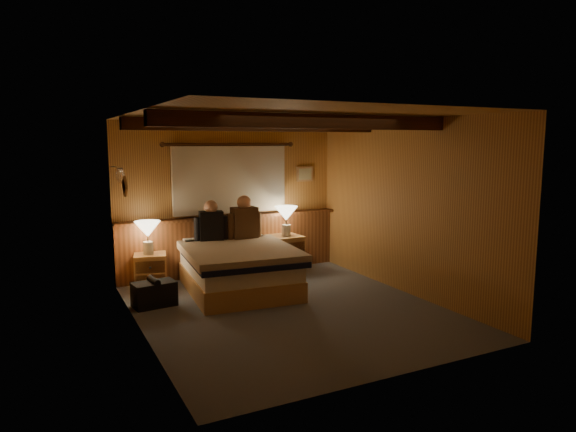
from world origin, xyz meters
TOP-DOWN VIEW (x-y plane):
  - floor at (0.00, 0.00)m, footprint 4.20×4.20m
  - ceiling at (0.00, 0.00)m, footprint 4.20×4.20m
  - wall_back at (0.00, 2.10)m, footprint 3.60×0.00m
  - wall_left at (-1.80, 0.00)m, footprint 0.00×4.20m
  - wall_right at (1.80, 0.00)m, footprint 0.00×4.20m
  - wall_front at (0.00, -2.10)m, footprint 3.60×0.00m
  - wainscot at (0.00, 2.04)m, footprint 3.60×0.23m
  - curtain_window at (0.00, 2.03)m, footprint 2.18×0.09m
  - ceiling_beams at (0.00, 0.15)m, footprint 3.60×1.65m
  - coat_rail at (-1.72, 1.58)m, footprint 0.05×0.55m
  - framed_print at (1.35, 2.08)m, footprint 0.30×0.04m
  - bed at (-0.26, 1.05)m, footprint 1.60×1.98m
  - nightstand_left at (-1.34, 1.77)m, footprint 0.52×0.49m
  - nightstand_right at (0.79, 1.73)m, footprint 0.57×0.52m
  - lamp_left at (-1.36, 1.78)m, footprint 0.37×0.37m
  - lamp_right at (0.81, 1.69)m, footprint 0.37×0.37m
  - person_left at (-0.44, 1.69)m, footprint 0.51×0.26m
  - person_right at (0.06, 1.62)m, footprint 0.56×0.23m
  - duffel_bag at (-1.48, 0.89)m, footprint 0.56×0.37m

SIDE VIEW (x-z plane):
  - floor at x=0.00m, z-range 0.00..0.00m
  - duffel_bag at x=-1.48m, z-range -0.02..0.35m
  - nightstand_left at x=-1.34m, z-range 0.00..0.49m
  - nightstand_right at x=0.79m, z-range 0.00..0.59m
  - bed at x=-0.26m, z-range 0.01..0.65m
  - wainscot at x=0.00m, z-range 0.02..0.96m
  - lamp_left at x=-1.36m, z-range 0.59..1.07m
  - person_left at x=-0.44m, z-range 0.57..1.19m
  - person_right at x=0.06m, z-range 0.57..1.24m
  - lamp_right at x=0.81m, z-range 0.69..1.17m
  - wall_left at x=-1.80m, z-range -0.90..3.30m
  - wall_right at x=1.80m, z-range -0.90..3.30m
  - wall_back at x=0.00m, z-range -0.60..3.00m
  - wall_front at x=0.00m, z-range -0.60..3.00m
  - curtain_window at x=0.00m, z-range 0.96..2.08m
  - framed_print at x=1.35m, z-range 1.43..1.68m
  - coat_rail at x=-1.72m, z-range 1.55..1.79m
  - ceiling_beams at x=0.00m, z-range 2.23..2.39m
  - ceiling at x=0.00m, z-range 2.40..2.40m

